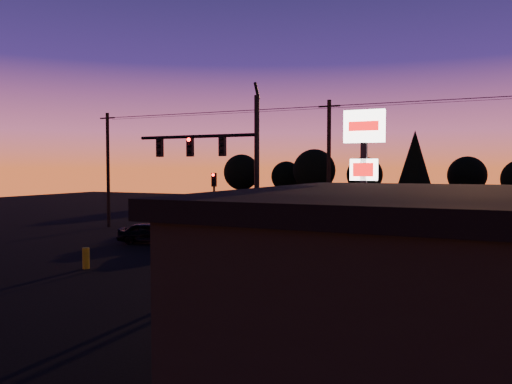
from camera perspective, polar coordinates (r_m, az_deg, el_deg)
ground at (r=20.77m, az=-8.42°, el=-10.24°), size 120.00×120.00×0.00m
lane_arrow at (r=21.91m, az=-4.89°, el=-9.52°), size 1.20×3.10×0.01m
traffic_signal_mast at (r=23.74m, az=-3.43°, el=3.41°), size 6.79×0.52×8.58m
secondary_signal at (r=32.71m, az=-4.83°, el=-0.42°), size 0.30×0.31×4.35m
pylon_sign at (r=18.90m, az=12.23°, el=3.46°), size 1.50×0.28×6.80m
utility_pole_0 at (r=41.12m, az=-16.55°, el=2.53°), size 1.40×0.26×9.00m
utility_pole_1 at (r=32.25m, az=8.31°, el=2.60°), size 1.40×0.26×9.00m
power_wires at (r=32.49m, az=8.36°, el=9.62°), size 36.00×1.22×0.07m
bollard at (r=24.59m, az=-18.86°, el=-7.17°), size 0.32×0.32×0.97m
tree_0 at (r=74.68m, az=-1.66°, el=2.27°), size 5.36×5.36×6.74m
tree_1 at (r=75.02m, az=3.48°, el=1.79°), size 4.54×4.54×5.71m
tree_2 at (r=68.28m, az=6.66°, el=2.47°), size 5.77×5.78×7.26m
tree_3 at (r=70.59m, az=12.31°, el=1.93°), size 4.95×4.95×6.22m
tree_4 at (r=66.46m, az=17.69°, el=3.70°), size 4.18×4.18×9.50m
tree_5 at (r=70.99m, az=22.97°, el=1.78°), size 4.95×4.95×6.22m
car_left at (r=31.65m, az=-12.12°, el=-4.60°), size 4.07×2.61×1.29m
car_mid at (r=29.60m, az=-7.02°, el=-5.13°), size 3.96×2.42×1.23m
car_right at (r=26.25m, az=13.69°, el=-6.03°), size 5.11×3.38×1.38m
suv_parked at (r=14.07m, az=8.69°, el=-13.77°), size 3.17×5.13×1.32m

